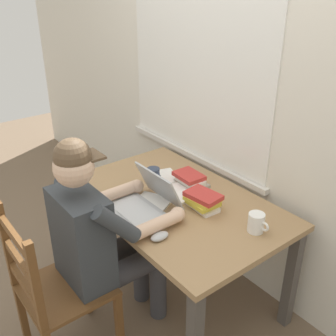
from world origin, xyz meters
TOP-DOWN VIEW (x-y plane):
  - ground_plane at (0.00, 0.00)m, footprint 8.00×8.00m
  - back_wall at (-0.01, 0.49)m, footprint 6.00×0.08m
  - desk at (0.00, 0.00)m, footprint 1.30×0.83m
  - seated_person at (-0.00, -0.49)m, footprint 0.50×0.60m
  - wooden_chair at (-0.00, -0.77)m, footprint 0.42×0.42m
  - laptop at (-0.02, -0.19)m, footprint 0.33×0.33m
  - computer_mouse at (0.25, -0.30)m, footprint 0.06×0.10m
  - coffee_mug_white at (0.50, 0.13)m, footprint 0.12×0.08m
  - coffee_mug_dark at (-0.26, 0.04)m, footprint 0.12×0.08m
  - book_stack_main at (0.17, 0.06)m, footprint 0.21×0.16m
  - book_stack_side at (-0.08, 0.18)m, footprint 0.20×0.15m
  - paper_pile_near_laptop at (-0.26, 0.13)m, footprint 0.23×0.19m
  - paper_pile_back_corner at (-0.04, -0.14)m, footprint 0.26×0.26m
  - paper_pile_side at (-0.03, 0.10)m, footprint 0.25×0.23m

SIDE VIEW (x-z plane):
  - ground_plane at x=0.00m, z-range 0.00..0.00m
  - wooden_chair at x=0.00m, z-range -0.01..0.92m
  - desk at x=0.00m, z-range 0.26..0.97m
  - seated_person at x=0.00m, z-range 0.06..1.29m
  - paper_pile_near_laptop at x=-0.26m, z-range 0.70..0.71m
  - paper_pile_back_corner at x=-0.04m, z-range 0.70..0.72m
  - paper_pile_side at x=-0.03m, z-range 0.70..0.72m
  - computer_mouse at x=0.25m, z-range 0.70..0.74m
  - book_stack_side at x=-0.08m, z-range 0.70..0.78m
  - coffee_mug_dark at x=-0.26m, z-range 0.70..0.79m
  - book_stack_main at x=0.17m, z-range 0.71..0.80m
  - laptop at x=-0.02m, z-range 0.65..0.86m
  - coffee_mug_white at x=0.50m, z-range 0.70..0.81m
  - back_wall at x=-0.01m, z-range 0.00..2.60m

